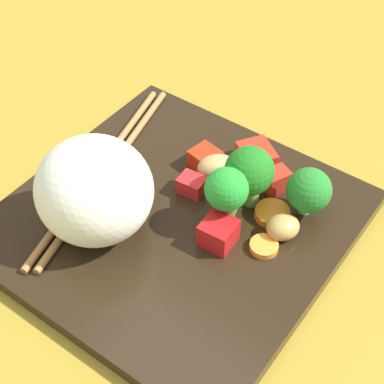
{
  "coord_description": "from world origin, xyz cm",
  "views": [
    {
      "loc": [
        -25.68,
        -21.09,
        38.61
      ],
      "look_at": [
        1.53,
        -0.54,
        3.27
      ],
      "focal_mm": 57.48,
      "sensor_mm": 36.0,
      "label": 1
    }
  ],
  "objects": [
    {
      "name": "ground_plane",
      "position": [
        0.0,
        0.0,
        -1.0
      ],
      "size": [
        110.0,
        110.0,
        2.0
      ],
      "primitive_type": "cube",
      "color": "olive"
    },
    {
      "name": "square_plate",
      "position": [
        0.0,
        0.0,
        0.63
      ],
      "size": [
        26.16,
        26.16,
        1.27
      ],
      "primitive_type": "cube",
      "rotation": [
        0.0,
        0.0,
        0.02
      ],
      "color": "black",
      "rests_on": "ground_plane"
    },
    {
      "name": "rice_mound",
      "position": [
        -4.48,
        4.14,
        5.48
      ],
      "size": [
        12.06,
        12.15,
        8.43
      ],
      "primitive_type": "ellipsoid",
      "rotation": [
        0.0,
        0.0,
        5.22
      ],
      "color": "white",
      "rests_on": "square_plate"
    },
    {
      "name": "broccoli_floret_0",
      "position": [
        6.71,
        -8.16,
        3.89
      ],
      "size": [
        3.64,
        3.64,
        4.55
      ],
      "color": "#74AE52",
      "rests_on": "square_plate"
    },
    {
      "name": "broccoli_floret_1",
      "position": [
        4.82,
        -3.74,
        4.8
      ],
      "size": [
        4.03,
        4.03,
        5.77
      ],
      "color": "#60983A",
      "rests_on": "square_plate"
    },
    {
      "name": "broccoli_floret_2",
      "position": [
        1.96,
        -3.53,
        4.76
      ],
      "size": [
        3.45,
        3.45,
        5.72
      ],
      "color": "#6CAE4B",
      "rests_on": "square_plate"
    },
    {
      "name": "carrot_slice_0",
      "position": [
        4.81,
        -6.21,
        1.6
      ],
      "size": [
        3.99,
        3.99,
        0.66
      ],
      "primitive_type": "cylinder",
      "rotation": [
        0.0,
        0.0,
        3.72
      ],
      "color": "orange",
      "rests_on": "square_plate"
    },
    {
      "name": "carrot_slice_1",
      "position": [
        1.55,
        -7.49,
        1.54
      ],
      "size": [
        2.94,
        2.94,
        0.54
      ],
      "primitive_type": "cylinder",
      "rotation": [
        0.0,
        0.0,
        3.53
      ],
      "color": "orange",
      "rests_on": "square_plate"
    },
    {
      "name": "carrot_slice_2",
      "position": [
        7.46,
        -1.65,
        1.67
      ],
      "size": [
        2.92,
        2.92,
        0.8
      ],
      "primitive_type": "cylinder",
      "rotation": [
        0.0,
        0.0,
        3.52
      ],
      "color": "orange",
      "rests_on": "square_plate"
    },
    {
      "name": "pepper_chunk_0",
      "position": [
        9.52,
        -1.61,
        1.99
      ],
      "size": [
        4.09,
        4.21,
        1.45
      ],
      "primitive_type": "cube",
      "rotation": [
        0.0,
        0.0,
        4.14
      ],
      "color": "red",
      "rests_on": "square_plate"
    },
    {
      "name": "pepper_chunk_1",
      "position": [
        7.61,
        -4.76,
        2.26
      ],
      "size": [
        2.61,
        2.33,
        1.98
      ],
      "primitive_type": "cube",
      "rotation": [
        0.0,
        0.0,
        5.89
      ],
      "color": "red",
      "rests_on": "square_plate"
    },
    {
      "name": "pepper_chunk_2",
      "position": [
        3.14,
        0.69,
        2.02
      ],
      "size": [
        2.0,
        2.37,
        1.51
      ],
      "primitive_type": "cube",
      "rotation": [
        0.0,
        0.0,
        4.83
      ],
      "color": "red",
      "rests_on": "square_plate"
    },
    {
      "name": "pepper_chunk_3",
      "position": [
        6.35,
        1.66,
        2.09
      ],
      "size": [
        2.6,
        2.7,
        1.64
      ],
      "primitive_type": "cube",
      "rotation": [
        0.0,
        0.0,
        6.12
      ],
      "color": "red",
      "rests_on": "square_plate"
    },
    {
      "name": "pepper_chunk_4",
      "position": [
        -0.26,
        -4.25,
        2.31
      ],
      "size": [
        2.73,
        2.73,
        2.09
      ],
      "primitive_type": "cube",
      "rotation": [
        0.0,
        0.0,
        1.66
      ],
      "color": "red",
      "rests_on": "square_plate"
    },
    {
      "name": "chicken_piece_0",
      "position": [
        3.61,
        -7.87,
        2.18
      ],
      "size": [
        3.51,
        3.37,
        1.83
      ],
      "primitive_type": "ellipsoid",
      "rotation": [
        0.0,
        0.0,
        2.67
      ],
      "color": "tan",
      "rests_on": "square_plate"
    },
    {
      "name": "chicken_piece_1",
      "position": [
        5.79,
        -0.3,
        2.41
      ],
      "size": [
        4.15,
        4.12,
        2.28
      ],
      "primitive_type": "ellipsoid",
      "rotation": [
        0.0,
        0.0,
        5.52
      ],
      "color": "tan",
      "rests_on": "square_plate"
    },
    {
      "name": "chopstick_pair",
      "position": [
        0.42,
        8.19,
        1.57
      ],
      "size": [
        23.03,
        7.54,
        0.61
      ],
      "rotation": [
        0.0,
        0.0,
        3.41
      ],
      "color": "#9F6F3D",
      "rests_on": "square_plate"
    }
  ]
}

